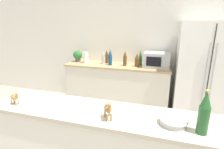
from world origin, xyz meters
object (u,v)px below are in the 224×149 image
Objects in this scene: microwave at (157,60)px; back_bottle_5 at (103,57)px; back_bottle_3 at (110,58)px; back_bottle_1 at (107,57)px; refrigerator at (204,74)px; camel_figurine_second at (108,108)px; back_bottle_0 at (137,60)px; back_bottle_4 at (140,58)px; back_bottle_2 at (125,59)px; fruit_bowl at (173,121)px; wine_bottle at (204,113)px; camel_figurine at (14,97)px; paper_towel_roll at (86,58)px; potted_plant at (78,55)px.

microwave is 1.66× the size of back_bottle_5.
back_bottle_1 is at bearing 127.97° from back_bottle_3.
refrigerator is 10.35× the size of camel_figurine_second.
back_bottle_0 is 0.87× the size of back_bottle_4.
back_bottle_2 is 0.99× the size of back_bottle_4.
refrigerator is 7.89× the size of fruit_bowl.
back_bottle_1 is at bearing 123.57° from wine_bottle.
camel_figurine reaches higher than fruit_bowl.
camel_figurine is (-2.05, -2.06, 0.15)m from refrigerator.
microwave is 1.60× the size of back_bottle_4.
back_bottle_0 is 0.79× the size of wine_bottle.
back_bottle_2 reaches higher than fruit_bowl.
back_bottle_3 is at bearing -172.05° from back_bottle_2.
back_bottle_3 reaches higher than camel_figurine.
microwave is at bearing 6.02° from back_bottle_3.
refrigerator reaches higher than fruit_bowl.
refrigerator is 2.10m from wine_bottle.
back_bottle_1 is at bearing 56.87° from back_bottle_5.
back_bottle_1 reaches higher than paper_towel_roll.
back_bottle_0 is at bearing -3.88° from potted_plant.
back_bottle_2 reaches higher than potted_plant.
paper_towel_roll is 0.68× the size of wine_bottle.
back_bottle_0 is 0.53m from back_bottle_3.
potted_plant is (-2.50, 0.11, 0.18)m from refrigerator.
camel_figurine_second is at bearing -80.84° from back_bottle_2.
potted_plant is 0.83× the size of back_bottle_4.
potted_plant is 0.52× the size of microwave.
back_bottle_0 is at bearing -3.24° from back_bottle_5.
back_bottle_2 is at bearing 178.87° from refrigerator.
potted_plant is 0.23m from paper_towel_roll.
back_bottle_3 is (-0.53, -0.03, 0.03)m from back_bottle_0.
camel_figurine_second is at bearing -178.87° from wine_bottle.
wine_bottle reaches higher than back_bottle_3.
back_bottle_4 reaches higher than paper_towel_roll.
back_bottle_1 is at bearing 12.99° from paper_towel_roll.
back_bottle_0 reaches higher than fruit_bowl.
back_bottle_4 is 1.35× the size of fruit_bowl.
back_bottle_0 reaches higher than paper_towel_roll.
back_bottle_3 is at bearing -173.98° from microwave.
refrigerator is 7.04× the size of potted_plant.
back_bottle_4 is at bearing 104.75° from fruit_bowl.
microwave is (1.46, 0.03, 0.03)m from paper_towel_roll.
back_bottle_0 reaches higher than camel_figurine_second.
camel_figurine_second is (0.96, 0.00, 0.02)m from camel_figurine.
back_bottle_3 is (-0.29, -0.04, 0.01)m from back_bottle_2.
camel_figurine is (0.24, -2.11, -0.00)m from paper_towel_roll.
refrigerator is 1.73m from back_bottle_3.
camel_figurine is at bearing -119.71° from microwave.
back_bottle_1 is 2.48m from fruit_bowl.
fruit_bowl is at bearing -59.91° from back_bottle_3.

